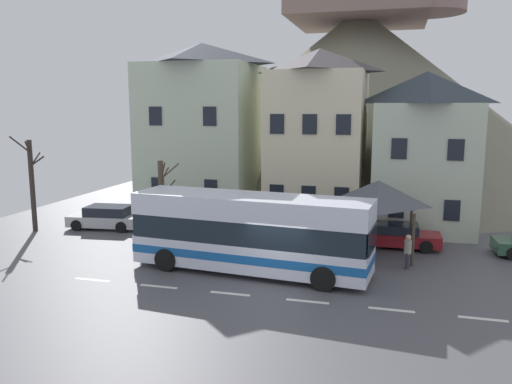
{
  "coord_description": "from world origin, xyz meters",
  "views": [
    {
      "loc": [
        4.35,
        -18.84,
        7.1
      ],
      "look_at": [
        -2.03,
        4.63,
        3.0
      ],
      "focal_mm": 35.75,
      "sensor_mm": 36.0,
      "label": 1
    }
  ],
  "objects": [
    {
      "name": "ground_plane",
      "position": [
        0.0,
        -0.0,
        -0.03
      ],
      "size": [
        40.0,
        60.0,
        0.07
      ],
      "color": "#504E55"
    },
    {
      "name": "townhouse_00",
      "position": [
        -7.68,
        12.31,
        5.53
      ],
      "size": [
        6.83,
        6.68,
        11.06
      ],
      "color": "beige",
      "rests_on": "ground_plane"
    },
    {
      "name": "townhouse_01",
      "position": [
        -0.17,
        12.35,
        5.26
      ],
      "size": [
        5.49,
        6.77,
        10.51
      ],
      "color": "beige",
      "rests_on": "ground_plane"
    },
    {
      "name": "townhouse_02",
      "position": [
        6.0,
        12.21,
        4.53
      ],
      "size": [
        5.6,
        6.48,
        9.07
      ],
      "color": "beige",
      "rests_on": "ground_plane"
    },
    {
      "name": "hilltop_castle",
      "position": [
        0.84,
        29.83,
        8.36
      ],
      "size": [
        40.49,
        40.49,
        22.45
      ],
      "color": "#706D5B",
      "rests_on": "ground_plane"
    },
    {
      "name": "transit_bus",
      "position": [
        -1.45,
        1.63,
        1.69
      ],
      "size": [
        10.52,
        3.48,
        3.36
      ],
      "rotation": [
        0.0,
        0.0,
        -0.09
      ],
      "color": "white",
      "rests_on": "ground_plane"
    },
    {
      "name": "bus_shelter",
      "position": [
        3.69,
        5.99,
        2.98
      ],
      "size": [
        3.6,
        3.6,
        3.6
      ],
      "color": "#473D33",
      "rests_on": "ground_plane"
    },
    {
      "name": "parked_car_00",
      "position": [
        4.55,
        7.37,
        0.61
      ],
      "size": [
        4.4,
        1.88,
        1.22
      ],
      "rotation": [
        0.0,
        0.0,
        0.01
      ],
      "color": "maroon",
      "rests_on": "ground_plane"
    },
    {
      "name": "parked_car_02",
      "position": [
        -11.86,
        7.14,
        0.65
      ],
      "size": [
        4.31,
        2.34,
        1.33
      ],
      "rotation": [
        0.0,
        0.0,
        3.25
      ],
      "color": "silver",
      "rests_on": "ground_plane"
    },
    {
      "name": "pedestrian_00",
      "position": [
        3.54,
        3.81,
        0.89
      ],
      "size": [
        0.37,
        0.35,
        1.61
      ],
      "color": "#2D2D38",
      "rests_on": "ground_plane"
    },
    {
      "name": "pedestrian_01",
      "position": [
        5.12,
        3.84,
        0.91
      ],
      "size": [
        0.31,
        0.32,
        1.55
      ],
      "color": "#2D2D38",
      "rests_on": "ground_plane"
    },
    {
      "name": "public_bench",
      "position": [
        3.06,
        7.94,
        0.47
      ],
      "size": [
        1.7,
        0.48,
        0.87
      ],
      "color": "#33473D",
      "rests_on": "ground_plane"
    },
    {
      "name": "bare_tree_00",
      "position": [
        -15.44,
        5.41,
        2.77
      ],
      "size": [
        1.4,
        1.67,
        5.5
      ],
      "color": "#382D28",
      "rests_on": "ground_plane"
    },
    {
      "name": "bare_tree_01",
      "position": [
        -7.42,
        5.42,
        2.25
      ],
      "size": [
        0.75,
        1.44,
        4.29
      ],
      "color": "brown",
      "rests_on": "ground_plane"
    }
  ]
}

